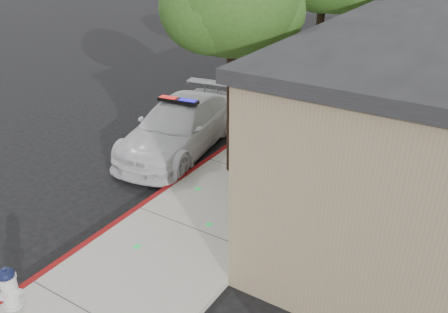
% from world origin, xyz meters
% --- Properties ---
extents(ground, '(120.00, 120.00, 0.00)m').
position_xyz_m(ground, '(0.00, 0.00, 0.00)').
color(ground, black).
rests_on(ground, ground).
extents(sidewalk, '(3.20, 60.00, 0.15)m').
position_xyz_m(sidewalk, '(1.60, 3.00, 0.07)').
color(sidewalk, '#99968B').
rests_on(sidewalk, ground).
extents(red_curb, '(0.14, 60.00, 0.16)m').
position_xyz_m(red_curb, '(0.06, 3.00, 0.08)').
color(red_curb, maroon).
rests_on(red_curb, ground).
extents(police_car, '(2.89, 5.47, 1.63)m').
position_xyz_m(police_car, '(-1.21, 3.36, 0.76)').
color(police_car, silver).
rests_on(police_car, ground).
extents(fire_hydrant, '(0.48, 0.41, 0.83)m').
position_xyz_m(fire_hydrant, '(0.35, -3.59, 0.57)').
color(fire_hydrant, silver).
rests_on(fire_hydrant, sidewalk).
extents(street_tree_near, '(3.19, 3.28, 5.84)m').
position_xyz_m(street_tree_near, '(0.95, 2.82, 4.50)').
color(street_tree_near, black).
rests_on(street_tree_near, sidewalk).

